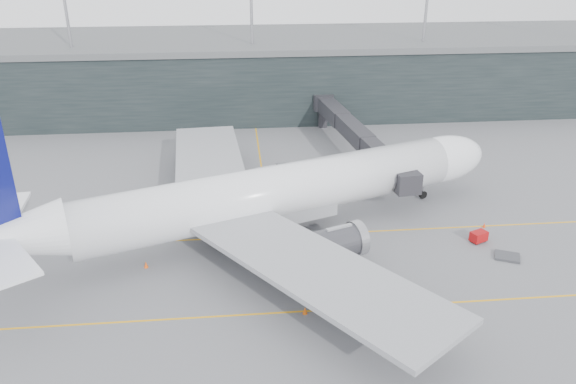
{
  "coord_description": "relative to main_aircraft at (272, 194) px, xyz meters",
  "views": [
    {
      "loc": [
        1.02,
        -66.16,
        34.16
      ],
      "look_at": [
        7.09,
        -4.0,
        6.02
      ],
      "focal_mm": 35.0,
      "sensor_mm": 36.0,
      "label": 1
    }
  ],
  "objects": [
    {
      "name": "ground",
      "position": [
        -5.18,
        3.1,
        -5.46
      ],
      "size": [
        320.0,
        320.0,
        0.0
      ],
      "primitive_type": "plane",
      "color": "slate",
      "rests_on": "ground"
    },
    {
      "name": "taxiline_a",
      "position": [
        -5.18,
        -0.9,
        -5.45
      ],
      "size": [
        160.0,
        0.25,
        0.02
      ],
      "primitive_type": "cube",
      "color": "#EEA616",
      "rests_on": "ground"
    },
    {
      "name": "taxiline_b",
      "position": [
        -5.18,
        -16.9,
        -5.45
      ],
      "size": [
        160.0,
        0.25,
        0.02
      ],
      "primitive_type": "cube",
      "color": "#EEA616",
      "rests_on": "ground"
    },
    {
      "name": "taxiline_lead_main",
      "position": [
        -0.18,
        23.1,
        -5.45
      ],
      "size": [
        0.25,
        60.0,
        0.02
      ],
      "primitive_type": "cube",
      "color": "#EEA616",
      "rests_on": "ground"
    },
    {
      "name": "terminal",
      "position": [
        -5.19,
        61.1,
        2.16
      ],
      "size": [
        240.0,
        36.0,
        29.0
      ],
      "color": "black",
      "rests_on": "ground"
    },
    {
      "name": "main_aircraft",
      "position": [
        0.0,
        0.0,
        0.0
      ],
      "size": [
        67.02,
        61.85,
        19.44
      ],
      "rotation": [
        0.0,
        0.0,
        0.35
      ],
      "color": "white",
      "rests_on": "ground"
    },
    {
      "name": "jet_bridge",
      "position": [
        16.0,
        26.49,
        -0.6
      ],
      "size": [
        8.34,
        44.16,
        6.49
      ],
      "rotation": [
        0.0,
        0.0,
        0.12
      ],
      "color": "#27262B",
      "rests_on": "ground"
    },
    {
      "name": "gse_cart",
      "position": [
        25.18,
        -4.84,
        -4.69
      ],
      "size": [
        2.37,
        2.0,
        1.38
      ],
      "rotation": [
        0.0,
        0.0,
        0.42
      ],
      "color": "#A50B0D",
      "rests_on": "ground"
    },
    {
      "name": "baggage_dolly",
      "position": [
        27.05,
        -8.85,
        -5.29
      ],
      "size": [
        3.47,
        3.2,
        0.28
      ],
      "primitive_type": "cube",
      "rotation": [
        0.0,
        0.0,
        -0.43
      ],
      "color": "#37383C",
      "rests_on": "ground"
    },
    {
      "name": "uld_a",
      "position": [
        -8.75,
        12.95,
        -4.6
      ],
      "size": [
        2.06,
        1.79,
        1.63
      ],
      "rotation": [
        0.0,
        0.0,
        -0.22
      ],
      "color": "#3D3D42",
      "rests_on": "ground"
    },
    {
      "name": "uld_b",
      "position": [
        -6.42,
        13.54,
        -4.53
      ],
      "size": [
        2.35,
        2.11,
        1.77
      ],
      "rotation": [
        0.0,
        0.0,
        -0.34
      ],
      "color": "#3D3D42",
      "rests_on": "ground"
    },
    {
      "name": "uld_c",
      "position": [
        -6.13,
        13.83,
        -4.62
      ],
      "size": [
        1.87,
        1.56,
        1.6
      ],
      "rotation": [
        0.0,
        0.0,
        -0.09
      ],
      "color": "#3D3D42",
      "rests_on": "ground"
    },
    {
      "name": "cone_nose",
      "position": [
        27.51,
        -1.23,
        -5.14
      ],
      "size": [
        0.4,
        0.4,
        0.63
      ],
      "primitive_type": "cone",
      "color": "#FF3D0E",
      "rests_on": "ground"
    },
    {
      "name": "cone_wing_stbd",
      "position": [
        2.01,
        -17.3,
        -5.06
      ],
      "size": [
        0.5,
        0.5,
        0.79
      ],
      "primitive_type": "cone",
      "color": "#D9530C",
      "rests_on": "ground"
    },
    {
      "name": "cone_wing_port",
      "position": [
        5.05,
        14.47,
        -5.09
      ],
      "size": [
        0.46,
        0.46,
        0.74
      ],
      "primitive_type": "cone",
      "color": "orange",
      "rests_on": "ground"
    },
    {
      "name": "cone_tail",
      "position": [
        -14.96,
        -6.91,
        -5.07
      ],
      "size": [
        0.48,
        0.48,
        0.77
      ],
      "primitive_type": "cone",
      "color": "#FD530E",
      "rests_on": "ground"
    }
  ]
}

